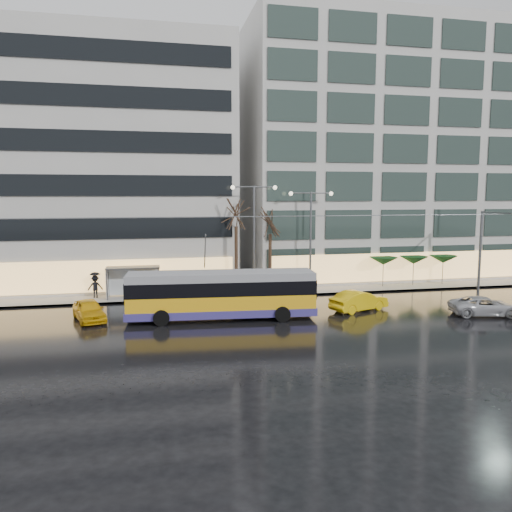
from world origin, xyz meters
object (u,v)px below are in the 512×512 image
object	(u,v)px
trolleybus	(221,296)
bus_shelter	(128,275)
street_lamp_near	(254,224)
taxi_a	(89,310)

from	to	relation	value
trolleybus	bus_shelter	bearing A→B (deg)	128.56
bus_shelter	street_lamp_near	size ratio (longest dim) A/B	0.47
bus_shelter	street_lamp_near	distance (m)	11.14
street_lamp_near	taxi_a	distance (m)	15.34
taxi_a	bus_shelter	bearing A→B (deg)	53.12
street_lamp_near	taxi_a	size ratio (longest dim) A/B	2.16
trolleybus	taxi_a	xyz separation A→B (m)	(-8.76, 1.43, -0.87)
street_lamp_near	taxi_a	bearing A→B (deg)	-152.05
bus_shelter	taxi_a	bearing A→B (deg)	-109.40
taxi_a	street_lamp_near	bearing A→B (deg)	10.46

